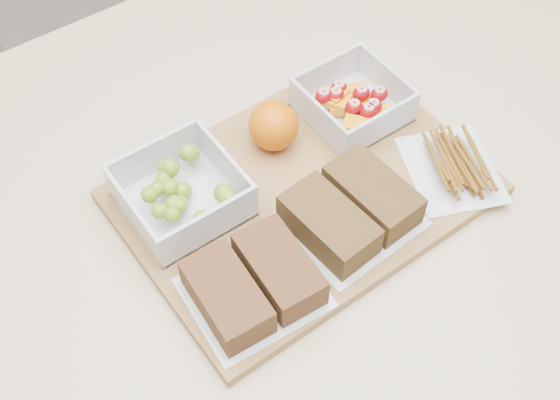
# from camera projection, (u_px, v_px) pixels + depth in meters

# --- Properties ---
(counter) EXTENTS (1.20, 0.90, 0.90)m
(counter) POSITION_uv_depth(u_px,v_px,m) (281.00, 353.00, 1.22)
(counter) COLOR beige
(counter) RESTS_ON ground
(cutting_board) EXTENTS (0.42, 0.31, 0.02)m
(cutting_board) POSITION_uv_depth(u_px,v_px,m) (303.00, 192.00, 0.85)
(cutting_board) COLOR olive
(cutting_board) RESTS_ON counter
(grape_container) EXTENTS (0.13, 0.13, 0.05)m
(grape_container) POSITION_uv_depth(u_px,v_px,m) (182.00, 192.00, 0.82)
(grape_container) COLOR silver
(grape_container) RESTS_ON cutting_board
(fruit_container) EXTENTS (0.12, 0.12, 0.05)m
(fruit_container) POSITION_uv_depth(u_px,v_px,m) (352.00, 103.00, 0.91)
(fruit_container) COLOR silver
(fruit_container) RESTS_ON cutting_board
(orange) EXTENTS (0.06, 0.06, 0.06)m
(orange) POSITION_uv_depth(u_px,v_px,m) (274.00, 126.00, 0.87)
(orange) COLOR #D46005
(orange) RESTS_ON cutting_board
(sandwich_bag_left) EXTENTS (0.15, 0.13, 0.04)m
(sandwich_bag_left) POSITION_uv_depth(u_px,v_px,m) (253.00, 283.00, 0.75)
(sandwich_bag_left) COLOR silver
(sandwich_bag_left) RESTS_ON cutting_board
(sandwich_bag_center) EXTENTS (0.15, 0.14, 0.04)m
(sandwich_bag_center) POSITION_uv_depth(u_px,v_px,m) (351.00, 210.00, 0.80)
(sandwich_bag_center) COLOR silver
(sandwich_bag_center) RESTS_ON cutting_board
(pretzel_bag) EXTENTS (0.15, 0.16, 0.03)m
(pretzel_bag) POSITION_uv_depth(u_px,v_px,m) (453.00, 163.00, 0.85)
(pretzel_bag) COLOR silver
(pretzel_bag) RESTS_ON cutting_board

